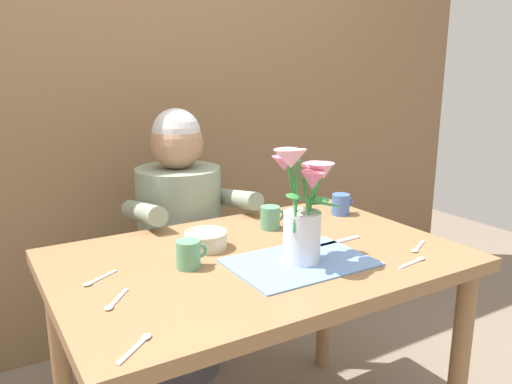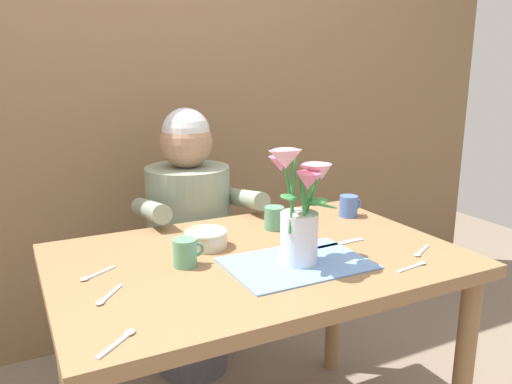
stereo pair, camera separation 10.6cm
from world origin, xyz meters
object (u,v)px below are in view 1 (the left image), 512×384
Objects in this scene: flower_vase at (302,203)px; coffee_cup at (189,254)px; ceramic_bowl at (206,239)px; seated_person at (180,248)px; tea_cup at (341,204)px; dinner_knife at (337,242)px; ceramic_mug at (271,218)px.

flower_vase reaches higher than coffee_cup.
flower_vase is 2.54× the size of ceramic_bowl.
ceramic_bowl is at bearing 126.16° from flower_vase.
seated_person is 0.68m from tea_cup.
tea_cup is 1.00× the size of coffee_cup.
coffee_cup is at bearing -112.44° from seated_person.
ceramic_bowl is at bearing 153.41° from dinner_knife.
ceramic_bowl is 0.61m from tea_cup.
dinner_knife is at bearing -65.60° from ceramic_mug.
flower_vase reaches higher than dinner_knife.
seated_person is 12.20× the size of ceramic_mug.
flower_vase is 1.81× the size of dinner_knife.
coffee_cup reaches higher than dinner_knife.
tea_cup reaches higher than ceramic_bowl.
dinner_knife is 0.50m from coffee_cup.
tea_cup is at bearing 37.47° from flower_vase.
seated_person is 0.74m from dinner_knife.
coffee_cup is (-0.49, 0.05, 0.04)m from dinner_knife.
seated_person is 12.20× the size of coffee_cup.
tea_cup is 0.32m from ceramic_mug.
seated_person is at bearing 70.23° from coffee_cup.
tea_cup is at bearing 14.87° from coffee_cup.
seated_person reaches higher than dinner_knife.
ceramic_mug is at bearing 111.61° from dinner_knife.
seated_person reaches higher than coffee_cup.
ceramic_bowl is 1.46× the size of tea_cup.
seated_person is 8.35× the size of ceramic_bowl.
dinner_knife is at bearing -70.08° from seated_person.
ceramic_bowl is 0.16m from coffee_cup.
flower_vase is 0.35m from coffee_cup.
coffee_cup is at bearing 171.13° from dinner_knife.
dinner_knife is (0.20, 0.08, -0.18)m from flower_vase.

